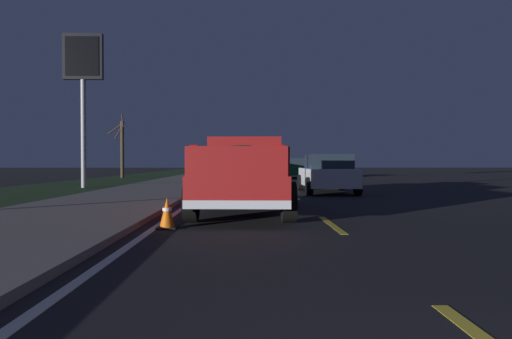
# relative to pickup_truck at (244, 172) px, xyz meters

# --- Properties ---
(ground) EXTENTS (144.00, 144.00, 0.00)m
(ground) POSITION_rel_pickup_truck_xyz_m (16.41, -1.75, -0.98)
(ground) COLOR black
(sidewalk_shoulder) EXTENTS (108.00, 4.00, 0.12)m
(sidewalk_shoulder) POSITION_rel_pickup_truck_xyz_m (16.41, 3.95, -0.92)
(sidewalk_shoulder) COLOR slate
(sidewalk_shoulder) RESTS_ON ground
(grass_verge) EXTENTS (108.00, 6.00, 0.01)m
(grass_verge) POSITION_rel_pickup_truck_xyz_m (16.41, 8.95, -0.98)
(grass_verge) COLOR #1E3819
(grass_verge) RESTS_ON ground
(lane_markings) EXTENTS (108.00, 3.54, 0.01)m
(lane_markings) POSITION_rel_pickup_truck_xyz_m (18.28, 0.80, -0.98)
(lane_markings) COLOR yellow
(lane_markings) RESTS_ON ground
(pickup_truck) EXTENTS (5.49, 2.42, 1.87)m
(pickup_truck) POSITION_rel_pickup_truck_xyz_m (0.00, 0.00, 0.00)
(pickup_truck) COLOR maroon
(pickup_truck) RESTS_ON ground
(sedan_white) EXTENTS (4.41, 2.04, 1.54)m
(sedan_white) POSITION_rel_pickup_truck_xyz_m (6.80, -3.28, -0.20)
(sedan_white) COLOR silver
(sedan_white) RESTS_ON ground
(sedan_green) EXTENTS (4.41, 2.04, 1.54)m
(sedan_green) POSITION_rel_pickup_truck_xyz_m (23.52, -3.58, -0.20)
(sedan_green) COLOR #14592D
(sedan_green) RESTS_ON ground
(sedan_blue) EXTENTS (4.43, 2.07, 1.54)m
(sedan_blue) POSITION_rel_pickup_truck_xyz_m (28.43, -0.20, -0.20)
(sedan_blue) COLOR navy
(sedan_blue) RESTS_ON ground
(sedan_silver) EXTENTS (4.42, 2.05, 1.54)m
(sedan_silver) POSITION_rel_pickup_truck_xyz_m (19.44, 0.20, -0.20)
(sedan_silver) COLOR #B2B5BA
(sedan_silver) RESTS_ON ground
(gas_price_sign) EXTENTS (0.27, 1.90, 7.41)m
(gas_price_sign) POSITION_rel_pickup_truck_xyz_m (10.43, 7.84, 4.61)
(gas_price_sign) COLOR #99999E
(gas_price_sign) RESTS_ON ground
(bare_tree_far) EXTENTS (1.24, 1.57, 5.04)m
(bare_tree_far) POSITION_rel_pickup_truck_xyz_m (23.90, 9.88, 1.44)
(bare_tree_far) COLOR #423323
(bare_tree_far) RESTS_ON ground
(traffic_cone_near) EXTENTS (0.36, 0.36, 0.58)m
(traffic_cone_near) POSITION_rel_pickup_truck_xyz_m (-2.66, 1.40, -0.70)
(traffic_cone_near) COLOR black
(traffic_cone_near) RESTS_ON ground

